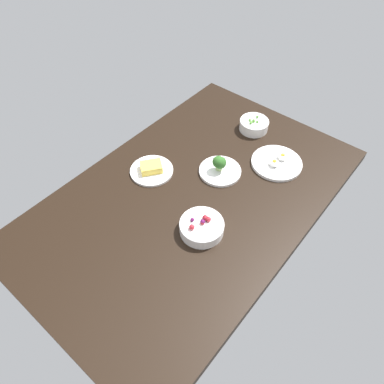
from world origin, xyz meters
TOP-DOWN VIEW (x-y plane):
  - dining_table at (0.00, 0.00)cm, footprint 137.64×86.92cm
  - bowl_berries at (10.91, 13.60)cm, footprint 16.22×16.22cm
  - bowl_peas at (-49.98, -4.11)cm, footprint 13.50×13.50cm
  - plate_broccoli at (-17.26, 0.69)cm, footprint 17.57×17.57cm
  - plate_cheese at (0.68, -21.44)cm, footprint 18.02×18.02cm
  - plate_eggs at (-36.68, 16.48)cm, footprint 21.52×21.52cm

SIDE VIEW (x-z plane):
  - dining_table at x=0.00cm, z-range 0.00..4.00cm
  - plate_eggs at x=-36.68cm, z-range 2.81..7.24cm
  - plate_cheese at x=0.68cm, z-range 3.11..7.28cm
  - bowl_berries at x=10.91cm, z-range 3.33..9.69cm
  - bowl_peas at x=-49.98cm, z-range 3.73..9.75cm
  - plate_broccoli at x=-17.26cm, z-range 2.84..11.18cm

